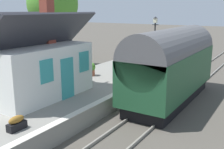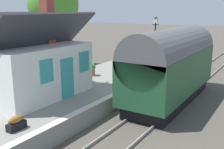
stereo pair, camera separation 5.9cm
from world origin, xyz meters
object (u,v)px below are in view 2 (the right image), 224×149
(train, at_px, (171,65))
(tree_far_right, at_px, (55,19))
(bench_near_building, at_px, (155,57))
(planter_bench_left, at_px, (91,69))
(station_building, at_px, (35,68))
(station_sign_board, at_px, (128,63))
(lamp_post_platform, at_px, (155,34))
(planter_edge_near, at_px, (16,123))
(planter_corner_building, at_px, (174,58))
(tree_behind_building, at_px, (53,4))

(train, height_order, tree_far_right, tree_far_right)
(bench_near_building, xyz_separation_m, planter_bench_left, (-6.53, 1.86, 0.01))
(train, xyz_separation_m, tree_far_right, (7.20, 15.97, 2.14))
(station_building, bearing_deg, station_sign_board, -27.49)
(station_building, distance_m, lamp_post_platform, 9.47)
(planter_edge_near, bearing_deg, station_sign_board, -0.42)
(station_building, xyz_separation_m, planter_corner_building, (12.82, -3.06, -1.09))
(train, bearing_deg, planter_corner_building, 18.11)
(planter_bench_left, bearing_deg, train, -88.08)
(lamp_post_platform, bearing_deg, planter_corner_building, -2.75)
(station_sign_board, height_order, tree_behind_building, tree_behind_building)
(planter_bench_left, relative_size, planter_edge_near, 1.23)
(lamp_post_platform, relative_size, station_sign_board, 2.53)
(station_building, height_order, planter_corner_building, station_building)
(lamp_post_platform, xyz_separation_m, tree_behind_building, (-0.51, 9.55, 2.17))
(bench_near_building, xyz_separation_m, planter_corner_building, (1.19, -1.31, -0.06))
(train, distance_m, planter_corner_building, 7.99)
(bench_near_building, distance_m, tree_far_right, 12.59)
(station_sign_board, bearing_deg, station_building, 152.51)
(train, xyz_separation_m, planter_bench_left, (-0.19, 5.63, -0.85))
(train, distance_m, planter_edge_near, 9.22)
(train, xyz_separation_m, planter_edge_near, (-8.68, 2.90, -1.07))
(bench_near_building, distance_m, lamp_post_platform, 3.69)
(planter_bench_left, height_order, station_sign_board, station_sign_board)
(bench_near_building, height_order, lamp_post_platform, lamp_post_platform)
(station_building, distance_m, tree_far_right, 16.40)
(train, xyz_separation_m, tree_behind_building, (3.15, 12.20, 3.58))
(planter_edge_near, relative_size, tree_far_right, 0.12)
(bench_near_building, distance_m, planter_corner_building, 1.77)
(station_building, bearing_deg, tree_behind_building, 38.37)
(bench_near_building, distance_m, planter_edge_near, 15.05)
(station_building, relative_size, planter_edge_near, 7.86)
(station_building, xyz_separation_m, lamp_post_platform, (8.94, -2.87, 1.25))
(planter_edge_near, bearing_deg, tree_far_right, 39.45)
(planter_corner_building, height_order, lamp_post_platform, lamp_post_platform)
(train, distance_m, station_building, 7.64)
(tree_behind_building, bearing_deg, station_building, -141.63)
(bench_near_building, xyz_separation_m, tree_behind_building, (-3.20, 8.42, 4.44))
(bench_near_building, height_order, planter_bench_left, planter_bench_left)
(bench_near_building, relative_size, lamp_post_platform, 0.36)
(tree_behind_building, distance_m, tree_far_right, 5.73)
(planter_edge_near, bearing_deg, planter_corner_building, -1.54)
(station_building, bearing_deg, train, -46.29)
(tree_behind_building, bearing_deg, bench_near_building, -69.22)
(planter_edge_near, distance_m, station_sign_board, 8.61)
(bench_near_building, distance_m, planter_bench_left, 6.79)
(bench_near_building, bearing_deg, train, -149.26)
(station_sign_board, bearing_deg, tree_far_right, 60.86)
(planter_corner_building, height_order, planter_edge_near, planter_corner_building)
(planter_bench_left, relative_size, lamp_post_platform, 0.23)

